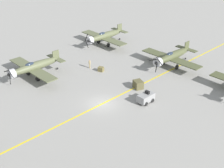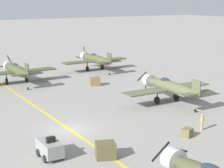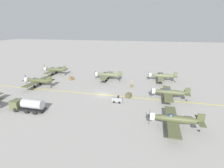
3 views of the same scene
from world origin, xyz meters
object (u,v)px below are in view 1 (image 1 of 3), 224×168
airplane_near_center (172,56)px  ground_crew_walking (90,64)px  tow_tractor (146,97)px  supply_crate_outboard (138,84)px  supply_crate_mid_lane (101,69)px  airplane_mid_right (34,67)px  airplane_near_right (105,36)px

airplane_near_center → ground_crew_walking: (9.79, 11.26, -1.13)m
tow_tractor → supply_crate_outboard: 4.40m
ground_crew_walking → supply_crate_mid_lane: ground_crew_walking is taller
ground_crew_walking → supply_crate_mid_lane: bearing=-166.2°
airplane_near_center → ground_crew_walking: bearing=53.7°
airplane_mid_right → supply_crate_mid_lane: airplane_mid_right is taller
airplane_near_right → tow_tractor: airplane_near_right is taller
airplane_near_center → tow_tractor: airplane_near_center is taller
airplane_mid_right → supply_crate_outboard: (-14.71, -9.87, -1.37)m
airplane_near_right → supply_crate_outboard: size_ratio=7.78×
airplane_near_center → tow_tractor: (-5.01, 12.95, -1.22)m
airplane_mid_right → supply_crate_mid_lane: 11.54m
airplane_near_right → supply_crate_mid_lane: size_ratio=12.66×
airplane_near_center → airplane_near_right: bearing=9.5°
tow_tractor → supply_crate_outboard: size_ratio=1.68×
airplane_near_center → supply_crate_outboard: 10.72m
airplane_near_center → supply_crate_mid_lane: size_ratio=12.66×
supply_crate_mid_lane → airplane_mid_right: bearing=58.4°
ground_crew_walking → supply_crate_mid_lane: 2.50m
airplane_near_right → airplane_mid_right: same height
airplane_near_right → supply_crate_mid_lane: bearing=138.3°
airplane_near_center → supply_crate_outboard: size_ratio=7.78×
airplane_mid_right → ground_crew_walking: size_ratio=7.41×
tow_tractor → supply_crate_mid_lane: (12.41, -2.27, -0.40)m
airplane_mid_right → tow_tractor: 19.89m
airplane_near_right → tow_tractor: 24.44m
airplane_mid_right → airplane_near_center: bearing=-125.8°
airplane_mid_right → supply_crate_outboard: 17.77m
tow_tractor → ground_crew_walking: tow_tractor is taller
ground_crew_walking → supply_crate_outboard: ground_crew_walking is taller
airplane_mid_right → supply_crate_outboard: bearing=-148.7°
ground_crew_walking → airplane_near_center: bearing=-131.0°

